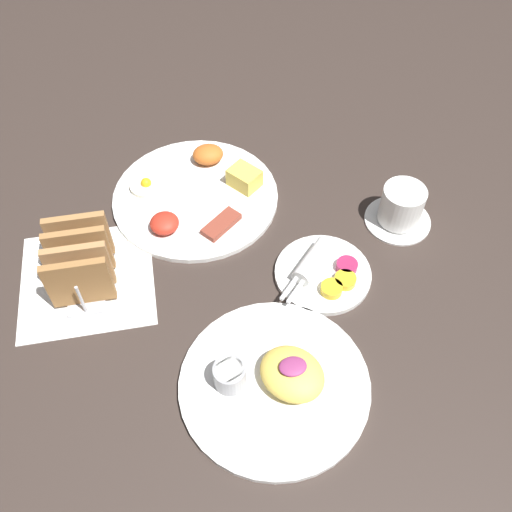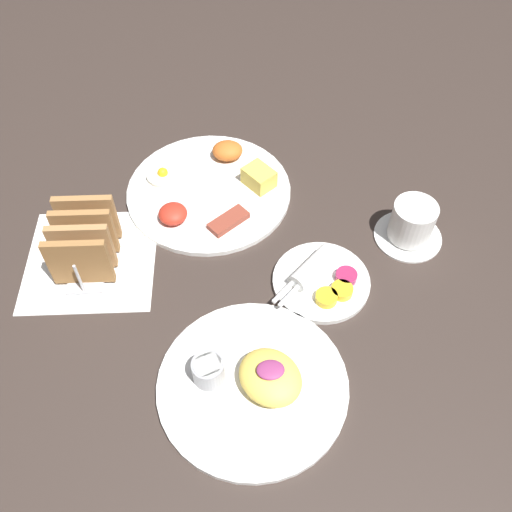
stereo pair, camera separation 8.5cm
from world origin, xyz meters
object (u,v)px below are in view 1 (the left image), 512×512
plate_breakfast (197,194)px  plate_condiments (323,272)px  toast_rack (80,261)px  coffee_cup (401,208)px  plate_foreground (276,381)px

plate_breakfast → plate_condiments: plate_breakfast is taller
plate_breakfast → plate_condiments: 0.29m
plate_breakfast → toast_rack: 0.26m
plate_condiments → coffee_cup: coffee_cup is taller
plate_condiments → toast_rack: bearing=170.7°
coffee_cup → plate_breakfast: bearing=160.3°
plate_condiments → plate_foreground: 0.22m
plate_foreground → coffee_cup: coffee_cup is taller
plate_condiments → coffee_cup: 0.19m
plate_breakfast → plate_foreground: (0.07, -0.40, 0.00)m
plate_breakfast → coffee_cup: (0.35, -0.13, 0.03)m
plate_breakfast → toast_rack: (-0.21, -0.16, 0.04)m
plate_foreground → coffee_cup: 0.40m
plate_foreground → toast_rack: (-0.27, 0.25, 0.04)m
plate_condiments → plate_foreground: size_ratio=0.59×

